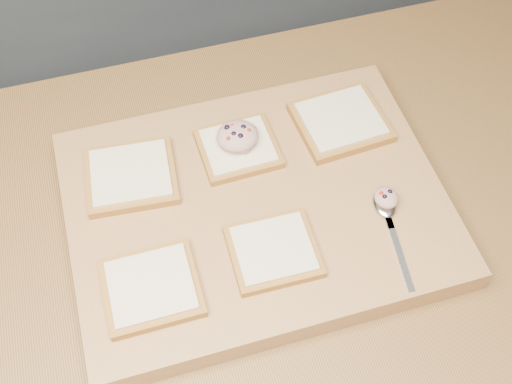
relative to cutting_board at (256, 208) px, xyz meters
The scene contains 10 objects.
island_counter 0.48m from the cutting_board, 23.05° to the right, with size 2.00×0.80×0.90m.
cutting_board is the anchor object (origin of this frame).
bread_far_left 0.18m from the cutting_board, 152.38° to the left, with size 0.13×0.12×0.02m.
bread_far_center 0.09m from the cutting_board, 90.52° to the left, with size 0.11×0.10×0.02m.
bread_far_right 0.18m from the cutting_board, 30.39° to the left, with size 0.13×0.12×0.02m.
bread_near_left 0.19m from the cutting_board, 150.07° to the right, with size 0.12×0.11×0.02m.
bread_near_center 0.09m from the cutting_board, 91.32° to the right, with size 0.11×0.10×0.02m.
tuna_salad_dollop 0.10m from the cutting_board, 90.15° to the left, with size 0.06×0.06×0.03m.
spoon 0.18m from the cutting_board, 23.05° to the right, with size 0.04×0.16×0.01m.
spoon_salad 0.18m from the cutting_board, 19.45° to the right, with size 0.03×0.03×0.02m.
Camera 1 is at (-0.25, -0.41, 1.67)m, focal length 45.00 mm.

